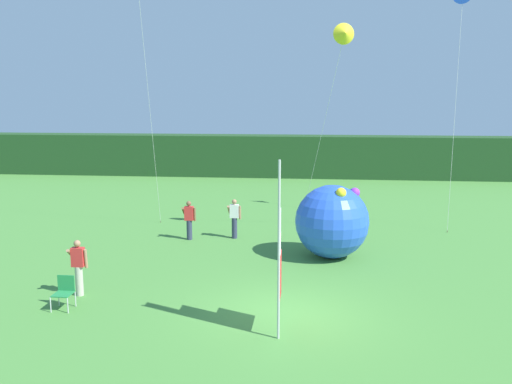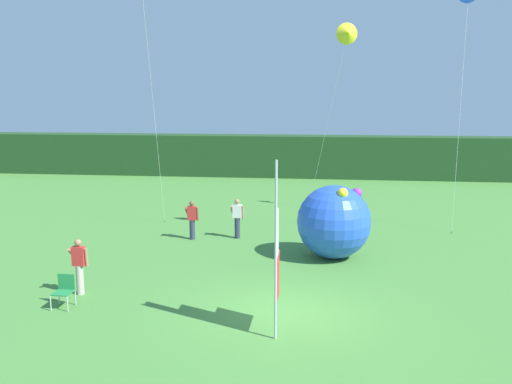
{
  "view_description": "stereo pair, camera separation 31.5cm",
  "coord_description": "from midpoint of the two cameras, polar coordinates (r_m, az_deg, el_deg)",
  "views": [
    {
      "loc": [
        0.7,
        -13.67,
        5.7
      ],
      "look_at": [
        -0.94,
        2.08,
        2.94
      ],
      "focal_mm": 38.18,
      "sensor_mm": 36.0,
      "label": 1
    },
    {
      "loc": [
        1.01,
        -13.64,
        5.7
      ],
      "look_at": [
        -0.94,
        2.08,
        2.94
      ],
      "focal_mm": 38.18,
      "sensor_mm": 36.0,
      "label": 2
    }
  ],
  "objects": [
    {
      "name": "inflatable_balloon",
      "position": [
        19.61,
        7.52,
        -3.07
      ],
      "size": [
        2.64,
        2.64,
        2.65
      ],
      "color": "blue",
      "rests_on": "ground"
    },
    {
      "name": "person_mid_field",
      "position": [
        22.16,
        -7.42,
        -2.84
      ],
      "size": [
        0.55,
        0.48,
        1.59
      ],
      "color": "#2D334C",
      "rests_on": "ground"
    },
    {
      "name": "person_near_banner",
      "position": [
        16.73,
        -18.62,
        -7.37
      ],
      "size": [
        0.55,
        0.48,
        1.66
      ],
      "color": "#B7B2A3",
      "rests_on": "ground"
    },
    {
      "name": "kite_yellow_delta_0",
      "position": [
        21.5,
        8.81,
        16.03
      ],
      "size": [
        2.02,
        3.41,
        8.48
      ],
      "color": "brown",
      "rests_on": "ground"
    },
    {
      "name": "banner_flag",
      "position": [
        13.05,
        1.79,
        -6.29
      ],
      "size": [
        0.06,
        1.03,
        4.31
      ],
      "color": "#B7B7BC",
      "rests_on": "ground"
    },
    {
      "name": "person_far_left",
      "position": [
        22.2,
        -2.69,
        -2.69
      ],
      "size": [
        0.55,
        0.48,
        1.62
      ],
      "color": "#2D334C",
      "rests_on": "ground"
    },
    {
      "name": "distant_treeline",
      "position": [
        39.61,
        4.69,
        3.76
      ],
      "size": [
        80.0,
        2.4,
        2.97
      ],
      "primitive_type": "cube",
      "color": "#1E421E",
      "rests_on": "ground"
    },
    {
      "name": "ground_plane",
      "position": [
        14.82,
        2.24,
        -12.72
      ],
      "size": [
        120.0,
        120.0,
        0.0
      ],
      "primitive_type": "plane",
      "color": "#478438"
    },
    {
      "name": "folding_chair",
      "position": [
        16.0,
        -19.99,
        -9.64
      ],
      "size": [
        0.51,
        0.51,
        0.89
      ],
      "color": "#BCBCC1",
      "rests_on": "ground"
    }
  ]
}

